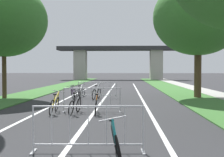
# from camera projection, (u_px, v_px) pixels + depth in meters

# --- Properties ---
(grass_verge_left) EXTENTS (2.78, 61.15, 0.05)m
(grass_verge_left) POSITION_uv_depth(u_px,v_px,m) (52.00, 88.00, 27.84)
(grass_verge_left) COLOR #386B2D
(grass_verge_left) RESTS_ON ground
(grass_verge_right) EXTENTS (2.78, 61.15, 0.05)m
(grass_verge_right) POSITION_uv_depth(u_px,v_px,m) (172.00, 89.00, 27.31)
(grass_verge_right) COLOR #386B2D
(grass_verge_right) RESTS_ON ground
(sidewalk_path_right) EXTENTS (1.80, 61.15, 0.08)m
(sidewalk_path_right) POSITION_uv_depth(u_px,v_px,m) (196.00, 89.00, 27.20)
(sidewalk_path_right) COLOR #9E9B93
(sidewalk_path_right) RESTS_ON ground
(lane_stripe_center) EXTENTS (0.14, 35.38, 0.01)m
(lane_stripe_center) POSITION_uv_depth(u_px,v_px,m) (106.00, 96.00, 20.26)
(lane_stripe_center) COLOR silver
(lane_stripe_center) RESTS_ON ground
(lane_stripe_right_lane) EXTENTS (0.14, 35.38, 0.01)m
(lane_stripe_right_lane) POSITION_uv_depth(u_px,v_px,m) (140.00, 96.00, 20.15)
(lane_stripe_right_lane) COLOR silver
(lane_stripe_right_lane) RESTS_ON ground
(lane_stripe_left_lane) EXTENTS (0.14, 35.38, 0.01)m
(lane_stripe_left_lane) POSITION_uv_depth(u_px,v_px,m) (72.00, 96.00, 20.37)
(lane_stripe_left_lane) COLOR silver
(lane_stripe_left_lane) RESTS_ON ground
(overpass_bridge) EXTENTS (21.96, 3.56, 6.04)m
(overpass_bridge) POSITION_uv_depth(u_px,v_px,m) (118.00, 57.00, 52.93)
(overpass_bridge) COLOR #2D2D30
(overpass_bridge) RESTS_ON ground
(tree_left_pine_far) EXTENTS (5.46, 5.46, 7.29)m
(tree_left_pine_far) POSITION_uv_depth(u_px,v_px,m) (4.00, 20.00, 18.20)
(tree_left_pine_far) COLOR #4C3823
(tree_left_pine_far) RESTS_ON ground
(tree_right_maple_mid) EXTENTS (5.79, 5.79, 7.68)m
(tree_right_maple_mid) POSITION_uv_depth(u_px,v_px,m) (198.00, 17.00, 18.59)
(tree_right_maple_mid) COLOR #4C3823
(tree_right_maple_mid) RESTS_ON ground
(crowd_barrier_nearest) EXTENTS (2.52, 0.56, 1.05)m
(crowd_barrier_nearest) POSITION_uv_depth(u_px,v_px,m) (88.00, 129.00, 6.42)
(crowd_barrier_nearest) COLOR #ADADB2
(crowd_barrier_nearest) RESTS_ON ground
(crowd_barrier_second) EXTENTS (2.52, 0.54, 1.05)m
(crowd_barrier_second) POSITION_uv_depth(u_px,v_px,m) (92.00, 100.00, 12.55)
(crowd_barrier_second) COLOR #ADADB2
(crowd_barrier_second) RESTS_ON ground
(crowd_barrier_third) EXTENTS (2.52, 0.54, 1.05)m
(crowd_barrier_third) POSITION_uv_depth(u_px,v_px,m) (97.00, 90.00, 18.67)
(crowd_barrier_third) COLOR #ADADB2
(crowd_barrier_third) RESTS_ON ground
(bicycle_silver_0) EXTENTS (0.64, 1.63, 1.01)m
(bicycle_silver_0) POSITION_uv_depth(u_px,v_px,m) (97.00, 93.00, 18.07)
(bicycle_silver_0) COLOR black
(bicycle_silver_0) RESTS_ON ground
(bicycle_yellow_1) EXTENTS (0.54, 1.72, 0.95)m
(bicycle_yellow_1) POSITION_uv_depth(u_px,v_px,m) (55.00, 105.00, 12.15)
(bicycle_yellow_1) COLOR black
(bicycle_yellow_1) RESTS_ON ground
(bicycle_purple_2) EXTENTS (0.54, 1.62, 0.93)m
(bicycle_purple_2) POSITION_uv_depth(u_px,v_px,m) (74.00, 93.00, 18.18)
(bicycle_purple_2) COLOR black
(bicycle_purple_2) RESTS_ON ground
(bicycle_teal_3) EXTENTS (0.51, 1.68, 0.99)m
(bicycle_teal_3) POSITION_uv_depth(u_px,v_px,m) (116.00, 143.00, 5.84)
(bicycle_teal_3) COLOR black
(bicycle_teal_3) RESTS_ON ground
(bicycle_white_4) EXTENTS (0.52, 1.58, 0.86)m
(bicycle_white_4) POSITION_uv_depth(u_px,v_px,m) (81.00, 92.00, 19.32)
(bicycle_white_4) COLOR black
(bicycle_white_4) RESTS_ON ground
(bicycle_orange_5) EXTENTS (0.45, 1.66, 0.86)m
(bicycle_orange_5) POSITION_uv_depth(u_px,v_px,m) (96.00, 105.00, 12.09)
(bicycle_orange_5) COLOR black
(bicycle_orange_5) RESTS_ON ground
(bicycle_black_6) EXTENTS (0.59, 1.63, 0.97)m
(bicycle_black_6) POSITION_uv_depth(u_px,v_px,m) (75.00, 105.00, 12.05)
(bicycle_black_6) COLOR black
(bicycle_black_6) RESTS_ON ground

